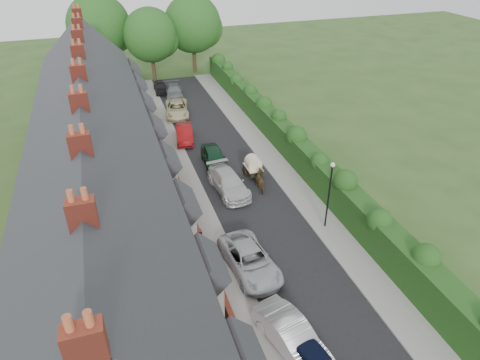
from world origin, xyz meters
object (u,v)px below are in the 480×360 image
object	(u,v)px
car_silver_b	(250,260)
horse_cart	(253,165)
car_silver_a	(291,335)
car_grey	(174,91)
lamppost	(330,187)
car_red	(184,133)
car_green	(214,157)
car_white	(228,183)
car_black	(161,87)
car_beige	(177,109)
horse	(262,181)

from	to	relation	value
car_silver_b	horse_cart	distance (m)	11.04
car_silver_a	car_grey	size ratio (longest dim) A/B	1.01
lamppost	car_red	world-z (taller)	lamppost
lamppost	car_green	bearing A→B (deg)	114.44
horse_cart	car_white	bearing A→B (deg)	-151.80
car_red	car_white	bearing A→B (deg)	-72.52
car_silver_b	car_black	bearing A→B (deg)	84.40
car_silver_a	car_grey	bearing A→B (deg)	73.59
car_white	car_red	xyz separation A→B (m)	(-1.38, 10.09, -0.04)
car_red	car_grey	world-z (taller)	car_red
car_white	car_beige	distance (m)	16.57
car_grey	car_silver_b	bearing A→B (deg)	-85.42
car_grey	car_black	size ratio (longest dim) A/B	1.23
car_black	horse_cart	distance (m)	23.37
car_white	horse	size ratio (longest dim) A/B	2.89
car_silver_a	car_silver_b	xyz separation A→B (m)	(-0.10, 5.85, -0.04)
car_red	car_black	bearing A→B (deg)	99.70
car_red	car_black	size ratio (longest dim) A/B	1.15
horse_cart	car_grey	bearing A→B (deg)	97.05
car_green	horse	xyz separation A→B (m)	(2.52, -5.03, 0.01)
lamppost	car_silver_b	distance (m)	7.28
car_white	car_green	xyz separation A→B (m)	(0.02, 4.40, -0.01)
car_red	car_beige	world-z (taller)	car_red
car_beige	horse	bearing A→B (deg)	-69.61
car_silver_a	car_black	world-z (taller)	car_silver_a
car_green	car_grey	xyz separation A→B (m)	(-0.08, 18.00, -0.07)
car_white	horse_cart	size ratio (longest dim) A/B	1.92
car_black	horse	xyz separation A→B (m)	(3.92, -25.03, 0.12)
car_silver_b	lamppost	bearing A→B (deg)	14.56
car_beige	horse	world-z (taller)	horse
car_silver_b	car_silver_a	bearing A→B (deg)	-94.58
horse	car_black	bearing A→B (deg)	-79.76
car_black	car_silver_a	bearing A→B (deg)	-87.83
car_beige	horse	xyz separation A→B (m)	(3.39, -17.18, 0.05)
car_red	car_grey	size ratio (longest dim) A/B	0.93
lamppost	car_silver_b	bearing A→B (deg)	-159.83
lamppost	horse_cart	bearing A→B (deg)	107.31
car_white	horse	distance (m)	2.62
car_green	horse_cart	world-z (taller)	horse_cart
car_grey	horse_cart	size ratio (longest dim) A/B	1.72
car_green	car_beige	size ratio (longest dim) A/B	0.85
car_white	car_red	size ratio (longest dim) A/B	1.20
car_silver_a	car_black	size ratio (longest dim) A/B	1.25
lamppost	car_silver_a	size ratio (longest dim) A/B	1.07
car_red	horse	distance (m)	11.41
horse_cart	car_green	bearing A→B (deg)	129.65
car_white	car_black	world-z (taller)	car_white
car_beige	car_grey	size ratio (longest dim) A/B	1.10
car_red	horse	xyz separation A→B (m)	(3.92, -10.72, 0.05)
horse	car_white	bearing A→B (deg)	-12.51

